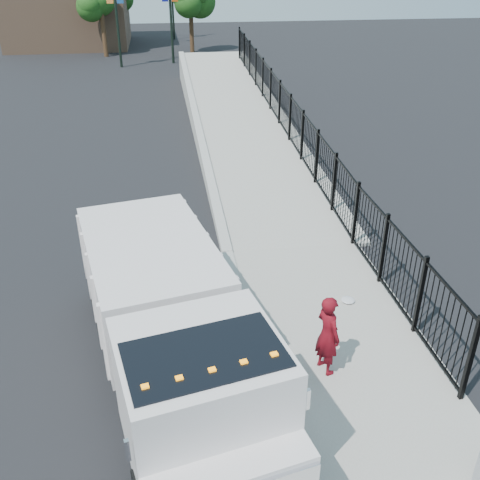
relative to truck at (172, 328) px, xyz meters
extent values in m
plane|color=black|center=(1.59, 0.86, -1.43)|extent=(120.00, 120.00, 0.00)
cube|color=#9E998E|center=(3.51, -1.14, -1.37)|extent=(3.55, 12.00, 0.12)
cube|color=#ADAAA3|center=(1.59, -1.14, -1.35)|extent=(0.30, 12.00, 0.16)
cube|color=#9E998E|center=(3.71, 16.86, -1.43)|extent=(3.95, 24.06, 3.19)
cube|color=black|center=(5.14, 12.86, -0.53)|extent=(0.10, 28.00, 1.80)
cube|color=black|center=(-0.08, 0.37, -0.89)|extent=(2.33, 6.71, 0.22)
cube|color=silver|center=(0.39, -1.84, 0.09)|extent=(2.69, 2.58, 1.96)
cube|color=black|center=(0.44, -2.07, 0.67)|extent=(2.37, 1.69, 0.83)
cube|color=silver|center=(-0.34, 1.61, 0.09)|extent=(3.15, 4.51, 1.66)
cube|color=silver|center=(-0.61, -3.05, 0.53)|extent=(0.07, 0.07, 0.34)
cube|color=silver|center=(1.79, -2.54, 0.53)|extent=(0.07, 0.07, 0.34)
cube|color=orange|center=(-0.35, -2.59, 1.08)|extent=(0.11, 0.10, 0.06)
cube|color=orange|center=(0.08, -2.50, 1.08)|extent=(0.11, 0.10, 0.06)
cube|color=orange|center=(0.51, -2.41, 1.08)|extent=(0.11, 0.10, 0.06)
cube|color=orange|center=(0.94, -2.32, 1.08)|extent=(0.11, 0.10, 0.06)
cube|color=orange|center=(1.37, -2.23, 1.08)|extent=(0.11, 0.10, 0.06)
cylinder|color=black|center=(1.53, -2.29, -0.94)|extent=(0.51, 1.02, 0.98)
cylinder|color=black|center=(-1.47, 1.97, -0.94)|extent=(0.51, 1.02, 0.98)
cylinder|color=black|center=(0.54, 2.40, -0.94)|extent=(0.51, 1.02, 0.98)
cylinder|color=black|center=(-1.69, 3.02, -0.94)|extent=(0.51, 1.02, 0.98)
cylinder|color=black|center=(0.32, 3.45, -0.94)|extent=(0.51, 1.02, 0.98)
imported|color=maroon|center=(2.90, -0.02, -0.47)|extent=(0.58, 0.71, 1.68)
ellipsoid|color=silver|center=(4.09, 2.13, -1.27)|extent=(0.33, 0.33, 0.08)
cylinder|color=black|center=(-2.58, 33.27, 2.57)|extent=(0.18, 0.18, 8.00)
cylinder|color=black|center=(1.21, 34.34, 2.57)|extent=(0.18, 0.18, 8.00)
cylinder|color=#382314|center=(-4.00, 38.04, 0.17)|extent=(0.36, 0.36, 3.20)
sphere|color=#194714|center=(-4.00, 38.04, 2.57)|extent=(2.45, 2.45, 2.45)
cylinder|color=#382314|center=(2.96, 39.22, 0.17)|extent=(0.36, 0.36, 3.20)
sphere|color=#194714|center=(2.96, 39.22, 2.57)|extent=(2.36, 2.36, 2.36)
cylinder|color=#382314|center=(-3.29, 47.56, 0.17)|extent=(0.36, 0.36, 3.20)
camera|label=1|loc=(0.10, -7.72, 5.87)|focal=40.00mm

